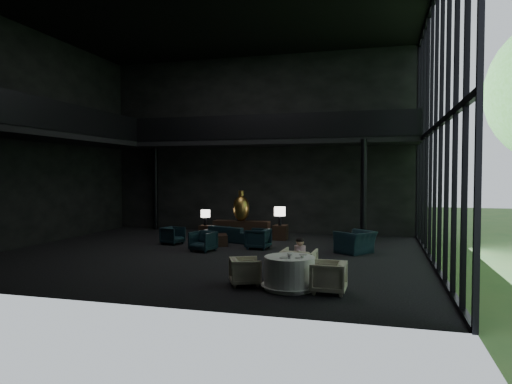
% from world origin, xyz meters
% --- Properties ---
extents(floor, '(14.00, 12.00, 0.02)m').
position_xyz_m(floor, '(0.00, 0.00, 0.00)').
color(floor, black).
rests_on(floor, ground).
extents(ceiling, '(14.00, 12.00, 0.02)m').
position_xyz_m(ceiling, '(0.00, 0.00, 8.00)').
color(ceiling, black).
rests_on(ceiling, ground).
extents(wall_back, '(14.00, 0.04, 8.00)m').
position_xyz_m(wall_back, '(0.00, 6.00, 4.00)').
color(wall_back, black).
rests_on(wall_back, ground).
extents(wall_front, '(14.00, 0.04, 8.00)m').
position_xyz_m(wall_front, '(0.00, -6.00, 4.00)').
color(wall_front, black).
rests_on(wall_front, ground).
extents(wall_left, '(0.04, 12.00, 8.00)m').
position_xyz_m(wall_left, '(-7.00, 0.00, 4.00)').
color(wall_left, black).
rests_on(wall_left, ground).
extents(curtain_wall, '(0.20, 12.00, 8.00)m').
position_xyz_m(curtain_wall, '(6.95, 0.00, 4.00)').
color(curtain_wall, black).
rests_on(curtain_wall, ground).
extents(mezzanine_left, '(2.00, 12.00, 0.25)m').
position_xyz_m(mezzanine_left, '(-6.00, 0.00, 4.00)').
color(mezzanine_left, black).
rests_on(mezzanine_left, wall_left).
extents(mezzanine_back, '(12.00, 2.00, 0.25)m').
position_xyz_m(mezzanine_back, '(1.00, 5.00, 4.00)').
color(mezzanine_back, black).
rests_on(mezzanine_back, wall_back).
extents(railing_left, '(0.06, 12.00, 1.00)m').
position_xyz_m(railing_left, '(-5.00, 0.00, 4.60)').
color(railing_left, black).
rests_on(railing_left, mezzanine_left).
extents(railing_back, '(12.00, 0.06, 1.00)m').
position_xyz_m(railing_back, '(1.00, 4.00, 4.60)').
color(railing_back, black).
rests_on(railing_back, mezzanine_back).
extents(column_nw, '(0.24, 0.24, 4.00)m').
position_xyz_m(column_nw, '(-5.00, 5.70, 2.00)').
color(column_nw, black).
rests_on(column_nw, floor).
extents(column_ne, '(0.24, 0.24, 4.00)m').
position_xyz_m(column_ne, '(4.80, 4.00, 2.00)').
color(column_ne, black).
rests_on(column_ne, floor).
extents(console, '(2.32, 0.53, 0.74)m').
position_xyz_m(console, '(-0.03, 3.59, 0.37)').
color(console, black).
rests_on(console, floor).
extents(bronze_urn, '(0.66, 0.66, 1.24)m').
position_xyz_m(bronze_urn, '(-0.03, 3.56, 1.27)').
color(bronze_urn, '#B37140').
rests_on(bronze_urn, console).
extents(side_table_left, '(0.46, 0.46, 0.50)m').
position_xyz_m(side_table_left, '(-1.63, 3.65, 0.25)').
color(side_table_left, black).
rests_on(side_table_left, floor).
extents(table_lamp_left, '(0.39, 0.39, 0.65)m').
position_xyz_m(table_lamp_left, '(-1.63, 3.67, 0.97)').
color(table_lamp_left, black).
rests_on(table_lamp_left, side_table_left).
extents(side_table_right, '(0.54, 0.54, 0.59)m').
position_xyz_m(side_table_right, '(1.57, 3.74, 0.30)').
color(side_table_right, black).
rests_on(side_table_right, floor).
extents(table_lamp_right, '(0.45, 0.45, 0.75)m').
position_xyz_m(table_lamp_right, '(1.57, 3.60, 1.13)').
color(table_lamp_right, black).
rests_on(table_lamp_right, side_table_right).
extents(sofa, '(2.15, 1.27, 0.81)m').
position_xyz_m(sofa, '(-0.28, 2.84, 0.40)').
color(sofa, '#0D2934').
rests_on(sofa, floor).
extents(lounge_armchair_west, '(0.75, 0.78, 0.67)m').
position_xyz_m(lounge_armchair_west, '(-2.13, 1.56, 0.33)').
color(lounge_armchair_west, black).
rests_on(lounge_armchair_west, floor).
extents(lounge_armchair_east, '(0.80, 0.85, 0.80)m').
position_xyz_m(lounge_armchair_east, '(1.26, 1.37, 0.40)').
color(lounge_armchair_east, black).
rests_on(lounge_armchair_east, floor).
extents(lounge_armchair_south, '(0.87, 0.84, 0.74)m').
position_xyz_m(lounge_armchair_south, '(-0.42, 0.37, 0.37)').
color(lounge_armchair_south, black).
rests_on(lounge_armchair_south, floor).
extents(window_armchair, '(1.36, 1.46, 1.07)m').
position_xyz_m(window_armchair, '(4.64, 1.34, 0.53)').
color(window_armchair, black).
rests_on(window_armchair, floor).
extents(coffee_table, '(1.16, 1.16, 0.39)m').
position_xyz_m(coffee_table, '(-0.49, 1.73, 0.20)').
color(coffee_table, black).
rests_on(coffee_table, floor).
extents(dining_table, '(1.32, 1.32, 0.75)m').
position_xyz_m(dining_table, '(3.41, -3.88, 0.33)').
color(dining_table, white).
rests_on(dining_table, floor).
extents(dining_chair_north, '(0.94, 0.89, 0.93)m').
position_xyz_m(dining_chair_north, '(3.47, -2.92, 0.47)').
color(dining_chair_north, silver).
rests_on(dining_chair_north, floor).
extents(dining_chair_east, '(0.72, 0.77, 0.77)m').
position_xyz_m(dining_chair_east, '(4.32, -3.99, 0.39)').
color(dining_chair_east, beige).
rests_on(dining_chair_east, floor).
extents(dining_chair_west, '(0.81, 0.83, 0.66)m').
position_xyz_m(dining_chair_west, '(2.31, -3.77, 0.33)').
color(dining_chair_west, beige).
rests_on(dining_chair_west, floor).
extents(child, '(0.28, 0.28, 0.61)m').
position_xyz_m(child, '(3.49, -2.90, 0.75)').
color(child, '#EDB4CA').
rests_on(child, dining_chair_north).
extents(plate_a, '(0.23, 0.23, 0.01)m').
position_xyz_m(plate_a, '(3.34, -4.10, 0.76)').
color(plate_a, white).
rests_on(plate_a, dining_table).
extents(plate_b, '(0.24, 0.24, 0.01)m').
position_xyz_m(plate_b, '(3.68, -3.59, 0.76)').
color(plate_b, white).
rests_on(plate_b, dining_table).
extents(saucer, '(0.19, 0.19, 0.01)m').
position_xyz_m(saucer, '(3.64, -4.03, 0.76)').
color(saucer, white).
rests_on(saucer, dining_table).
extents(coffee_cup, '(0.10, 0.10, 0.06)m').
position_xyz_m(coffee_cup, '(3.73, -3.99, 0.79)').
color(coffee_cup, white).
rests_on(coffee_cup, saucer).
extents(cereal_bowl, '(0.14, 0.14, 0.07)m').
position_xyz_m(cereal_bowl, '(3.39, -3.73, 0.79)').
color(cereal_bowl, white).
rests_on(cereal_bowl, dining_table).
extents(cream_pot, '(0.07, 0.07, 0.07)m').
position_xyz_m(cream_pot, '(3.45, -4.14, 0.78)').
color(cream_pot, '#99999E').
rests_on(cream_pot, dining_table).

